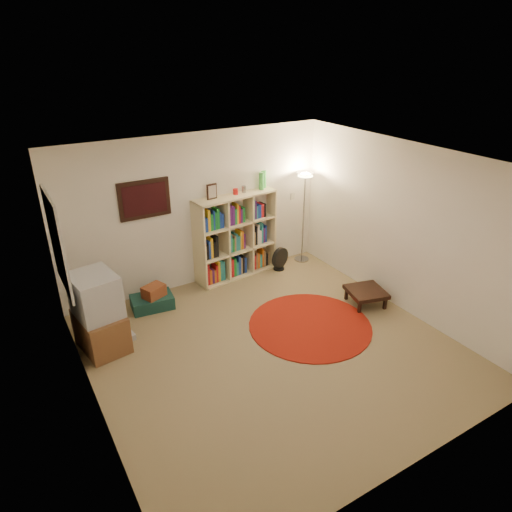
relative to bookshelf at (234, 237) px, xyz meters
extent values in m
cube|color=#897550|center=(-0.59, -2.14, -0.72)|extent=(4.50, 4.50, 0.02)
cube|color=white|center=(-0.59, -2.14, 1.80)|extent=(4.50, 4.50, 0.02)
cube|color=white|center=(-0.59, 0.12, 0.54)|extent=(4.50, 0.02, 2.50)
cube|color=white|center=(-0.59, -4.40, 0.54)|extent=(4.50, 0.02, 2.50)
cube|color=white|center=(-2.85, -2.14, 0.54)|extent=(0.02, 4.50, 2.50)
cube|color=white|center=(1.67, -2.14, 0.54)|extent=(0.02, 4.50, 2.50)
cube|color=black|center=(-1.44, 0.09, 0.89)|extent=(0.78, 0.04, 0.58)
cube|color=#3A0B10|center=(-1.44, 0.07, 0.89)|extent=(0.66, 0.01, 0.46)
cube|color=white|center=(-2.83, -0.84, 0.84)|extent=(0.03, 1.00, 1.20)
cube|color=beige|center=(1.26, 0.09, 0.49)|extent=(0.08, 0.01, 0.12)
cube|color=#FFE8AA|center=(0.02, -0.01, -0.69)|extent=(1.49, 0.57, 0.03)
cube|color=#FFE8AA|center=(0.02, -0.01, 0.74)|extent=(1.49, 0.57, 0.03)
cube|color=#FFE8AA|center=(-0.69, -0.08, 0.02)|extent=(0.07, 0.42, 1.46)
cube|color=#FFE8AA|center=(0.73, 0.07, 0.02)|extent=(0.07, 0.42, 1.46)
cube|color=#FFE8AA|center=(0.00, 0.19, 0.02)|extent=(1.45, 0.17, 1.46)
cube|color=#FFE8AA|center=(-0.22, -0.03, 0.02)|extent=(0.07, 0.40, 1.39)
cube|color=#FFE8AA|center=(0.26, 0.02, 0.02)|extent=(0.07, 0.40, 1.39)
cube|color=#FFE8AA|center=(0.02, -0.01, -0.22)|extent=(1.43, 0.54, 0.03)
cube|color=#FFE8AA|center=(0.02, -0.01, 0.27)|extent=(1.43, 0.54, 0.03)
cube|color=yellow|center=(-0.65, -0.12, -0.51)|extent=(0.06, 0.17, 0.32)
cube|color=red|center=(-0.60, -0.11, -0.48)|extent=(0.06, 0.17, 0.37)
cube|color=orange|center=(-0.55, -0.11, -0.54)|extent=(0.06, 0.17, 0.25)
cube|color=#511C70|center=(-0.51, -0.10, -0.54)|extent=(0.06, 0.17, 0.25)
cube|color=orange|center=(-0.47, -0.10, -0.55)|extent=(0.05, 0.17, 0.23)
cube|color=red|center=(-0.43, -0.10, -0.51)|extent=(0.05, 0.17, 0.31)
cube|color=yellow|center=(-0.39, -0.09, -0.49)|extent=(0.06, 0.17, 0.36)
cube|color=teal|center=(-0.34, -0.09, -0.48)|extent=(0.06, 0.17, 0.37)
cube|color=teal|center=(-0.30, -0.08, -0.50)|extent=(0.06, 0.17, 0.34)
cube|color=#511C70|center=(-0.64, -0.12, -0.08)|extent=(0.06, 0.17, 0.23)
cube|color=black|center=(-0.60, -0.11, -0.07)|extent=(0.06, 0.17, 0.26)
cube|color=#1C3CA8|center=(-0.55, -0.11, -0.05)|extent=(0.05, 0.17, 0.30)
cube|color=yellow|center=(-0.51, -0.10, -0.02)|extent=(0.06, 0.17, 0.35)
cube|color=black|center=(-0.46, -0.10, -0.06)|extent=(0.06, 0.17, 0.27)
cube|color=black|center=(-0.41, -0.09, -0.02)|extent=(0.06, 0.17, 0.36)
cube|color=#1C8C34|center=(-0.64, -0.12, 0.42)|extent=(0.06, 0.17, 0.29)
cube|color=#1C3CA8|center=(-0.59, -0.11, 0.39)|extent=(0.07, 0.17, 0.24)
cube|color=yellow|center=(-0.54, -0.11, 0.45)|extent=(0.06, 0.17, 0.36)
cube|color=#1C8C34|center=(-0.49, -0.10, 0.41)|extent=(0.07, 0.17, 0.27)
cube|color=#1C3CA8|center=(-0.45, -0.10, 0.44)|extent=(0.04, 0.17, 0.33)
cube|color=#1C8C34|center=(-0.42, -0.09, 0.42)|extent=(0.05, 0.17, 0.30)
cube|color=#1C8C34|center=(-0.37, -0.09, 0.45)|extent=(0.07, 0.17, 0.35)
cube|color=#1C3CA8|center=(-0.33, -0.09, 0.42)|extent=(0.04, 0.17, 0.29)
cube|color=#1C3CA8|center=(-0.29, -0.08, 0.39)|extent=(0.06, 0.17, 0.24)
cube|color=red|center=(-0.16, -0.07, -0.49)|extent=(0.06, 0.17, 0.36)
cube|color=red|center=(-0.12, -0.06, -0.51)|extent=(0.06, 0.17, 0.33)
cube|color=#1C8C34|center=(-0.07, -0.06, -0.50)|extent=(0.06, 0.17, 0.33)
cube|color=teal|center=(-0.02, -0.05, -0.54)|extent=(0.06, 0.17, 0.25)
cube|color=#1C3CA8|center=(0.03, -0.05, -0.50)|extent=(0.06, 0.17, 0.34)
cube|color=#9A7C54|center=(0.07, -0.04, -0.52)|extent=(0.04, 0.17, 0.30)
cube|color=black|center=(0.10, -0.04, -0.50)|extent=(0.05, 0.17, 0.33)
cube|color=#1C3CA8|center=(0.15, -0.04, -0.53)|extent=(0.06, 0.17, 0.28)
cube|color=#511C70|center=(-0.17, -0.07, -0.07)|extent=(0.05, 0.17, 0.25)
cube|color=teal|center=(-0.13, -0.06, -0.05)|extent=(0.05, 0.17, 0.31)
cube|color=#1C8C34|center=(-0.09, -0.06, -0.08)|extent=(0.05, 0.17, 0.23)
cube|color=#9A7C54|center=(-0.06, -0.06, -0.06)|extent=(0.05, 0.17, 0.28)
cube|color=teal|center=(-0.02, -0.05, -0.05)|extent=(0.04, 0.17, 0.30)
cube|color=teal|center=(0.02, -0.05, -0.08)|extent=(0.07, 0.17, 0.25)
cube|color=yellow|center=(0.06, -0.04, -0.03)|extent=(0.05, 0.17, 0.33)
cube|color=orange|center=(0.10, -0.04, -0.04)|extent=(0.05, 0.17, 0.32)
cube|color=#511C70|center=(0.13, -0.04, -0.07)|extent=(0.05, 0.17, 0.26)
cube|color=teal|center=(-0.17, -0.07, 0.40)|extent=(0.04, 0.17, 0.25)
cube|color=#511C70|center=(-0.13, -0.06, 0.44)|extent=(0.06, 0.17, 0.35)
cube|color=#511C70|center=(-0.08, -0.06, 0.44)|extent=(0.07, 0.17, 0.33)
cube|color=#1C8C34|center=(-0.03, -0.05, 0.41)|extent=(0.06, 0.17, 0.27)
cube|color=yellow|center=(0.01, -0.05, 0.45)|extent=(0.04, 0.17, 0.35)
cube|color=red|center=(0.04, -0.05, 0.43)|extent=(0.05, 0.17, 0.31)
cube|color=#511C70|center=(0.08, -0.04, 0.40)|extent=(0.05, 0.17, 0.25)
cube|color=#1C8C34|center=(0.12, -0.04, 0.41)|extent=(0.06, 0.17, 0.27)
cube|color=#511C70|center=(0.32, -0.02, -0.49)|extent=(0.05, 0.17, 0.35)
cube|color=red|center=(0.36, -0.01, -0.53)|extent=(0.05, 0.17, 0.27)
cube|color=#9A7C54|center=(0.39, -0.01, -0.51)|extent=(0.05, 0.17, 0.31)
cube|color=orange|center=(0.44, -0.01, -0.53)|extent=(0.06, 0.17, 0.28)
cube|color=teal|center=(0.49, 0.00, -0.55)|extent=(0.06, 0.17, 0.25)
cube|color=orange|center=(0.53, 0.00, -0.50)|extent=(0.05, 0.17, 0.34)
cube|color=#9A7C54|center=(0.57, 0.01, -0.52)|extent=(0.06, 0.17, 0.29)
cube|color=black|center=(0.62, 0.01, -0.55)|extent=(0.06, 0.17, 0.23)
cube|color=#9A7C54|center=(0.66, 0.02, -0.53)|extent=(0.05, 0.17, 0.27)
cube|color=#511C70|center=(0.31, -0.02, -0.08)|extent=(0.05, 0.17, 0.24)
cube|color=#9A7C54|center=(0.35, -0.01, -0.08)|extent=(0.04, 0.17, 0.24)
cube|color=black|center=(0.38, -0.01, -0.03)|extent=(0.05, 0.17, 0.33)
cube|color=white|center=(0.43, -0.01, -0.02)|extent=(0.06, 0.17, 0.36)
cube|color=white|center=(0.47, 0.00, -0.08)|extent=(0.06, 0.17, 0.24)
cube|color=teal|center=(0.51, 0.00, -0.01)|extent=(0.05, 0.17, 0.37)
cube|color=#511C70|center=(0.55, 0.01, -0.06)|extent=(0.05, 0.17, 0.27)
cube|color=#1C3CA8|center=(0.59, 0.01, -0.04)|extent=(0.05, 0.17, 0.31)
cube|color=teal|center=(0.32, -0.02, 0.45)|extent=(0.07, 0.17, 0.36)
cube|color=#511C70|center=(0.37, -0.01, 0.44)|extent=(0.05, 0.17, 0.33)
cube|color=teal|center=(0.40, -0.01, 0.39)|extent=(0.04, 0.17, 0.23)
cube|color=#1C3CA8|center=(0.43, -0.01, 0.40)|extent=(0.05, 0.17, 0.25)
cube|color=#1C3CA8|center=(0.47, 0.00, 0.39)|extent=(0.05, 0.17, 0.24)
cube|color=red|center=(0.51, 0.00, 0.39)|extent=(0.07, 0.17, 0.25)
cube|color=black|center=(0.56, 0.01, 0.39)|extent=(0.06, 0.17, 0.24)
cube|color=black|center=(-0.39, -0.03, 0.88)|extent=(0.18, 0.04, 0.25)
cube|color=#A8998C|center=(-0.39, -0.04, 0.88)|extent=(0.14, 0.02, 0.20)
cylinder|color=#B61010|center=(0.04, 0.00, 0.80)|extent=(0.09, 0.09, 0.09)
cylinder|color=#939397|center=(0.21, 0.01, 0.81)|extent=(0.08, 0.08, 0.11)
cylinder|color=#4DC954|center=(0.54, 0.01, 0.90)|extent=(0.09, 0.09, 0.29)
cylinder|color=#4DC954|center=(0.64, 0.09, 0.90)|extent=(0.09, 0.09, 0.29)
cylinder|color=#939397|center=(1.35, -0.13, -0.69)|extent=(0.32, 0.32, 0.03)
cylinder|color=#939397|center=(1.35, -0.13, 0.10)|extent=(0.03, 0.03, 1.56)
cone|color=#939397|center=(1.35, -0.13, 0.91)|extent=(0.39, 0.39, 0.13)
cylinder|color=#FFD88C|center=(1.35, -0.13, 0.91)|extent=(0.31, 0.31, 0.02)
cylinder|color=black|center=(0.77, -0.24, -0.69)|extent=(0.24, 0.24, 0.03)
cylinder|color=black|center=(0.77, -0.24, -0.60)|extent=(0.05, 0.05, 0.15)
cylinder|color=black|center=(0.78, -0.26, -0.47)|extent=(0.37, 0.18, 0.37)
cube|color=brown|center=(-2.52, -0.94, -0.45)|extent=(0.62, 0.81, 0.52)
cube|color=silver|center=(-2.52, -0.94, 0.09)|extent=(0.60, 0.69, 0.57)
cube|color=black|center=(-2.26, -0.91, 0.09)|extent=(0.10, 0.53, 0.47)
cube|color=black|center=(-2.25, -0.90, 0.09)|extent=(0.08, 0.47, 0.41)
cube|color=silver|center=(-2.24, -0.93, -0.66)|extent=(0.29, 0.26, 0.09)
cube|color=#163E37|center=(-1.62, -0.32, -0.61)|extent=(0.66, 0.47, 0.20)
cube|color=brown|center=(-1.58, -0.35, -0.41)|extent=(0.38, 0.33, 0.18)
cylinder|color=white|center=(-0.33, 0.04, -0.57)|extent=(0.16, 0.16, 0.28)
cylinder|color=maroon|center=(0.16, -1.97, -0.70)|extent=(1.77, 1.77, 0.02)
cube|color=black|center=(1.26, -1.93, -0.49)|extent=(0.66, 0.66, 0.06)
cube|color=black|center=(1.00, -2.08, -0.61)|extent=(0.05, 0.05, 0.19)
cube|color=black|center=(1.42, -2.19, -0.61)|extent=(0.05, 0.05, 0.19)
cube|color=black|center=(1.11, -1.66, -0.61)|extent=(0.05, 0.05, 0.19)
cube|color=black|center=(1.53, -1.77, -0.61)|extent=(0.05, 0.05, 0.19)
camera|label=1|loc=(-3.34, -6.30, 3.02)|focal=32.00mm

